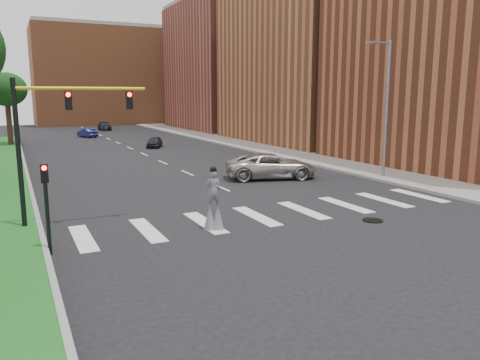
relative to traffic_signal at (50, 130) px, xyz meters
The scene contains 17 objects.
ground_plane 11.04m from the traffic_signal, 17.05° to the right, with size 160.00×160.00×0.00m, color black.
grass_median 17.56m from the traffic_signal, 95.77° to the left, with size 2.00×60.00×0.25m, color #17531C.
median_curb 17.48m from the traffic_signal, 92.25° to the left, with size 0.20×60.00×0.28m, color gray.
sidewalk_right 31.58m from the traffic_signal, 44.64° to the left, with size 5.00×90.00×0.18m, color gray.
manhole 14.33m from the traffic_signal, 21.36° to the right, with size 0.90×0.90×0.04m, color black.
building_mid 42.43m from the traffic_signal, 40.35° to the left, with size 16.00×22.00×24.00m, color #9D5731.
building_far 60.38m from the traffic_signal, 58.07° to the left, with size 16.00×22.00×20.00m, color brown.
building_backdrop 76.80m from the traffic_signal, 78.12° to the left, with size 26.00×14.00×18.00m, color #9D5731.
streetlight 20.91m from the traffic_signal, ahead, with size 2.05×0.20×9.00m.
traffic_signal is the anchor object (origin of this frame).
secondary_signal 4.17m from the traffic_signal, 98.43° to the right, with size 0.25×0.21×3.23m.
stilt_performer 7.37m from the traffic_signal, 28.00° to the right, with size 0.82×0.63×2.68m.
suv_crossing 15.89m from the traffic_signal, 24.57° to the left, with size 2.79×6.06×1.68m, color #B1AFA8.
car_near 31.23m from the traffic_signal, 66.58° to the left, with size 1.39×3.45×1.18m, color black.
car_mid 45.19m from the traffic_signal, 80.18° to the left, with size 1.28×3.66×1.21m, color #161C4F.
car_far 58.00m from the traffic_signal, 77.93° to the left, with size 1.80×4.43×1.29m, color black.
tree_6 36.22m from the traffic_signal, 92.43° to the left, with size 4.23×4.23×7.95m.
Camera 1 is at (-11.21, -17.54, 5.52)m, focal length 35.00 mm.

